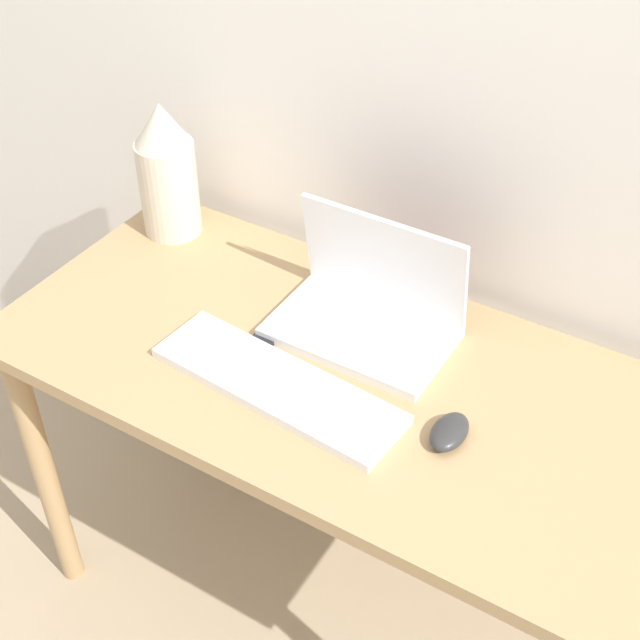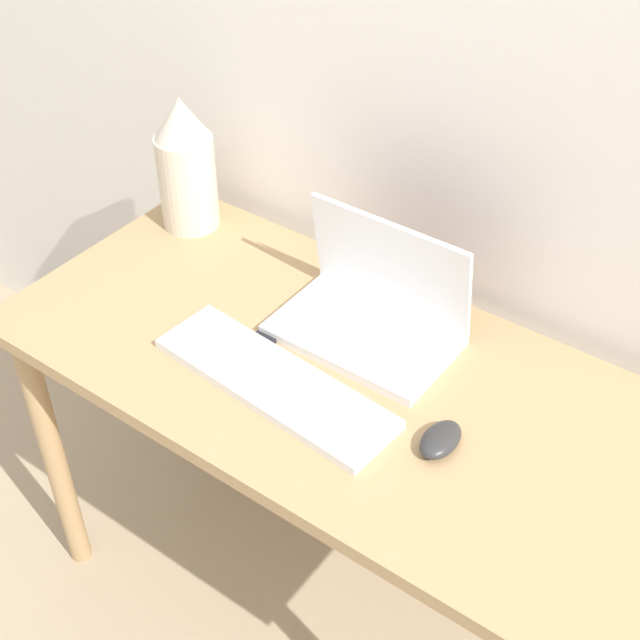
{
  "view_description": "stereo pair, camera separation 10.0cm",
  "coord_description": "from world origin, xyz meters",
  "px_view_note": "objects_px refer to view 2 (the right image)",
  "views": [
    {
      "loc": [
        0.58,
        -0.73,
        1.87
      ],
      "look_at": [
        -0.04,
        0.3,
        0.87
      ],
      "focal_mm": 50.0,
      "sensor_mm": 36.0,
      "label": 1
    },
    {
      "loc": [
        0.66,
        -0.67,
        1.87
      ],
      "look_at": [
        -0.04,
        0.3,
        0.87
      ],
      "focal_mm": 50.0,
      "sensor_mm": 36.0,
      "label": 2
    }
  ],
  "objects_px": {
    "mouse": "(441,440)",
    "mp3_player": "(265,339)",
    "keyboard": "(274,382)",
    "laptop": "(373,311)",
    "vase": "(186,165)"
  },
  "relations": [
    {
      "from": "mouse",
      "to": "mp3_player",
      "type": "relative_size",
      "value": 1.92
    },
    {
      "from": "keyboard",
      "to": "mp3_player",
      "type": "relative_size",
      "value": 9.8
    },
    {
      "from": "laptop",
      "to": "mp3_player",
      "type": "relative_size",
      "value": 6.76
    },
    {
      "from": "keyboard",
      "to": "mouse",
      "type": "xyz_separation_m",
      "value": [
        0.31,
        0.05,
        0.01
      ]
    },
    {
      "from": "keyboard",
      "to": "mp3_player",
      "type": "xyz_separation_m",
      "value": [
        -0.09,
        0.09,
        -0.01
      ]
    },
    {
      "from": "mp3_player",
      "to": "vase",
      "type": "bearing_deg",
      "value": 150.47
    },
    {
      "from": "keyboard",
      "to": "vase",
      "type": "bearing_deg",
      "value": 147.43
    },
    {
      "from": "vase",
      "to": "mp3_player",
      "type": "bearing_deg",
      "value": -29.53
    },
    {
      "from": "mouse",
      "to": "vase",
      "type": "height_order",
      "value": "vase"
    },
    {
      "from": "laptop",
      "to": "mp3_player",
      "type": "bearing_deg",
      "value": -136.25
    },
    {
      "from": "laptop",
      "to": "mp3_player",
      "type": "distance_m",
      "value": 0.21
    },
    {
      "from": "mouse",
      "to": "mp3_player",
      "type": "xyz_separation_m",
      "value": [
        -0.4,
        0.04,
        -0.01
      ]
    },
    {
      "from": "mouse",
      "to": "mp3_player",
      "type": "height_order",
      "value": "mouse"
    },
    {
      "from": "laptop",
      "to": "mp3_player",
      "type": "height_order",
      "value": "laptop"
    },
    {
      "from": "vase",
      "to": "mp3_player",
      "type": "xyz_separation_m",
      "value": [
        0.38,
        -0.22,
        -0.14
      ]
    }
  ]
}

